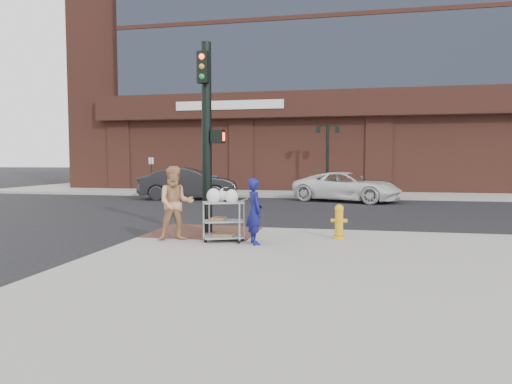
% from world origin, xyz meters
% --- Properties ---
extents(ground, '(220.00, 220.00, 0.00)m').
position_xyz_m(ground, '(0.00, 0.00, 0.00)').
color(ground, black).
rests_on(ground, ground).
extents(sidewalk_far, '(65.00, 36.00, 0.15)m').
position_xyz_m(sidewalk_far, '(12.50, 32.00, 0.07)').
color(sidewalk_far, '#999691').
rests_on(sidewalk_far, ground).
extents(brick_curb_ramp, '(2.80, 2.40, 0.01)m').
position_xyz_m(brick_curb_ramp, '(-0.60, 0.90, 0.16)').
color(brick_curb_ramp, '#4A2922').
rests_on(brick_curb_ramp, sidewalk_near).
extents(bank_building, '(42.00, 26.00, 28.00)m').
position_xyz_m(bank_building, '(5.00, 31.00, 14.15)').
color(bank_building, brown).
rests_on(bank_building, sidewalk_far).
extents(lamp_post, '(1.32, 0.22, 4.00)m').
position_xyz_m(lamp_post, '(2.00, 16.00, 2.62)').
color(lamp_post, black).
rests_on(lamp_post, sidewalk_far).
extents(parking_sign, '(0.05, 0.05, 2.20)m').
position_xyz_m(parking_sign, '(-8.50, 15.00, 1.25)').
color(parking_sign, black).
rests_on(parking_sign, sidewalk_far).
extents(traffic_signal_pole, '(0.61, 0.51, 5.00)m').
position_xyz_m(traffic_signal_pole, '(-0.48, 0.77, 2.83)').
color(traffic_signal_pole, black).
rests_on(traffic_signal_pole, sidewalk_near).
extents(woman_blue, '(0.58, 0.66, 1.52)m').
position_xyz_m(woman_blue, '(1.08, -0.60, 0.91)').
color(woman_blue, '#111359').
rests_on(woman_blue, sidewalk_near).
extents(pedestrian_tan, '(1.07, 0.97, 1.79)m').
position_xyz_m(pedestrian_tan, '(-0.88, -0.50, 1.05)').
color(pedestrian_tan, tan).
rests_on(pedestrian_tan, sidewalk_near).
extents(sedan_dark, '(5.36, 2.69, 1.69)m').
position_xyz_m(sedan_dark, '(-5.11, 12.19, 0.84)').
color(sedan_dark, black).
rests_on(sedan_dark, ground).
extents(minivan_white, '(5.86, 4.12, 1.49)m').
position_xyz_m(minivan_white, '(3.15, 12.63, 0.74)').
color(minivan_white, white).
rests_on(minivan_white, ground).
extents(utility_cart, '(1.05, 0.80, 1.29)m').
position_xyz_m(utility_cart, '(0.30, -0.45, 0.73)').
color(utility_cart, gray).
rests_on(utility_cart, sidewalk_near).
extents(fire_hydrant, '(0.40, 0.28, 0.85)m').
position_xyz_m(fire_hydrant, '(2.97, 0.49, 0.59)').
color(fire_hydrant, gold).
rests_on(fire_hydrant, sidewalk_near).
extents(newsbox_red, '(0.49, 0.44, 1.13)m').
position_xyz_m(newsbox_red, '(-7.54, 15.32, 0.72)').
color(newsbox_red, '#A91324').
rests_on(newsbox_red, sidewalk_far).
extents(newsbox_yellow, '(0.50, 0.47, 1.03)m').
position_xyz_m(newsbox_yellow, '(-5.78, 15.18, 0.67)').
color(newsbox_yellow, gold).
rests_on(newsbox_yellow, sidewalk_far).
extents(newsbox_blue, '(0.44, 0.40, 1.00)m').
position_xyz_m(newsbox_blue, '(-4.73, 15.35, 0.65)').
color(newsbox_blue, blue).
rests_on(newsbox_blue, sidewalk_far).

